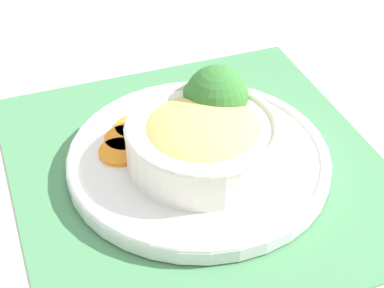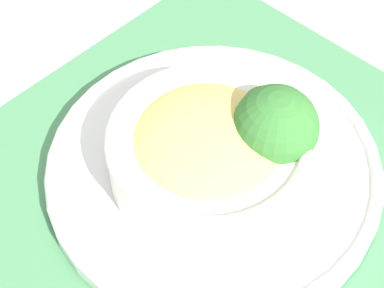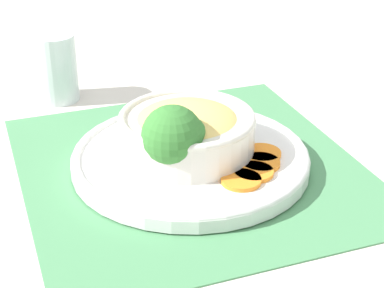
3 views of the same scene
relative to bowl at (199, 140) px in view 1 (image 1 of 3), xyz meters
The scene contains 9 objects.
ground_plane 0.05m from the bowl, 67.58° to the left, with size 4.00×4.00×0.00m, color beige.
placemat 0.05m from the bowl, 67.58° to the left, with size 0.46×0.48×0.00m.
plate 0.04m from the bowl, 67.58° to the left, with size 0.30×0.30×0.02m.
bowl is the anchor object (origin of this frame).
broccoli_floret 0.06m from the bowl, 44.59° to the left, with size 0.07×0.07×0.09m.
carrot_slice_near 0.10m from the bowl, 101.33° to the left, with size 0.05×0.05×0.01m.
carrot_slice_middle 0.10m from the bowl, 115.80° to the left, with size 0.05×0.05×0.01m.
carrot_slice_far 0.10m from the bowl, 130.57° to the left, with size 0.05×0.05×0.01m.
carrot_slice_extra 0.10m from the bowl, 145.74° to the left, with size 0.05×0.05×0.01m.
Camera 1 is at (-0.25, -0.50, 0.48)m, focal length 60.00 mm.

